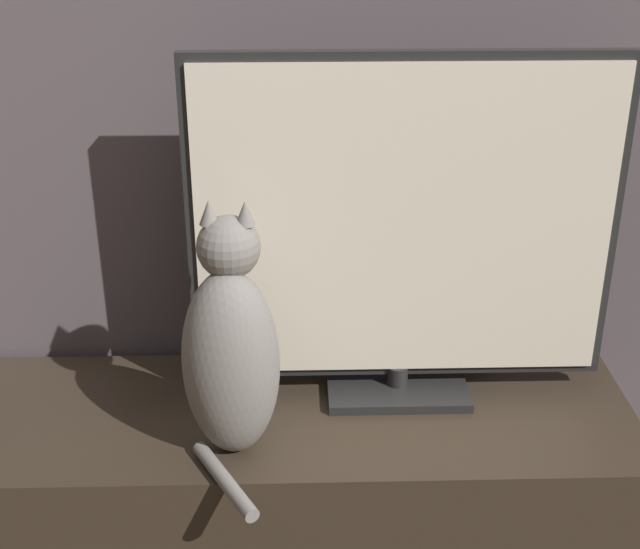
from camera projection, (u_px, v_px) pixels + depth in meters
tv_stand at (282, 490)px, 1.94m from camera, size 1.47×0.47×0.41m
tv at (403, 234)px, 1.76m from camera, size 0.86×0.18×0.73m
cat at (231, 351)px, 1.65m from camera, size 0.20×0.32×0.50m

